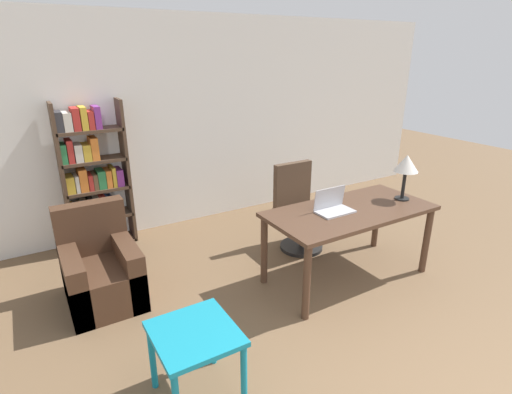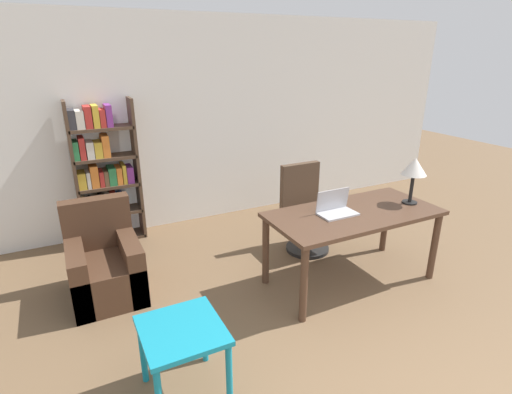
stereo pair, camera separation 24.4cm
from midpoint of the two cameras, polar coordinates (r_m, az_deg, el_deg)
wall_back at (r=5.49m, az=-4.99°, el=10.68°), size 8.00×0.06×2.70m
desk at (r=4.09m, az=15.41°, el=-3.34°), size 1.71×0.82×0.77m
laptop at (r=3.94m, az=13.09°, el=-1.66°), size 0.37×0.22×0.23m
table_lamp at (r=4.36m, az=23.20°, el=3.81°), size 0.25×0.25×0.48m
office_chair at (r=4.75m, az=8.53°, el=-2.06°), size 0.52×0.52×1.02m
side_table_blue at (r=2.82m, az=-7.90°, el=-19.59°), size 0.53×0.55×0.55m
armchair at (r=4.13m, az=-19.19°, el=-9.42°), size 0.64×0.78×0.90m
bookshelf at (r=5.07m, az=-19.73°, el=2.65°), size 0.74×0.28×1.74m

